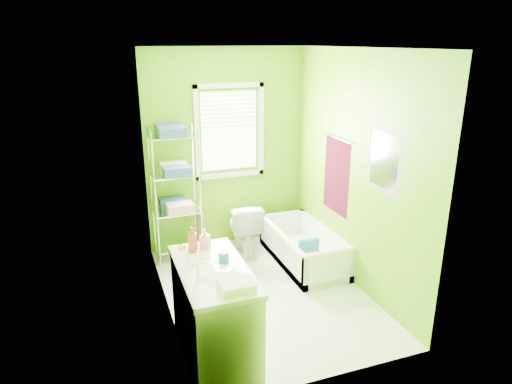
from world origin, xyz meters
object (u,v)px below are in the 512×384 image
object	(u,v)px
toilet	(244,227)
wire_shelf_unit	(176,179)
bathtub	(304,252)
vanity	(215,309)

from	to	relation	value
toilet	wire_shelf_unit	distance (m)	1.08
bathtub	toilet	bearing A→B (deg)	139.30
vanity	wire_shelf_unit	size ratio (longest dim) A/B	0.66
toilet	vanity	bearing A→B (deg)	70.75
bathtub	toilet	size ratio (longest dim) A/B	1.97
vanity	bathtub	bearing A→B (deg)	41.44
toilet	wire_shelf_unit	world-z (taller)	wire_shelf_unit
bathtub	toilet	xyz separation A→B (m)	(-0.62, 0.54, 0.21)
vanity	wire_shelf_unit	bearing A→B (deg)	88.25
bathtub	wire_shelf_unit	world-z (taller)	wire_shelf_unit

